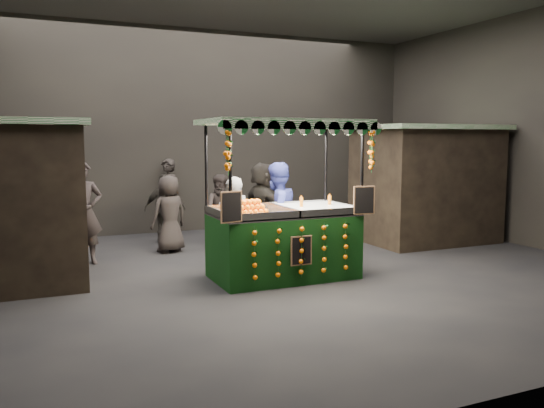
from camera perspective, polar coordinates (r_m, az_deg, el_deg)
name	(u,v)px	position (r m, az deg, el deg)	size (l,w,h in m)	color
ground	(273,274)	(9.54, 0.11, -7.19)	(12.00, 12.00, 0.00)	black
market_hall	(273,72)	(9.33, 0.11, 13.42)	(12.10, 10.10, 5.05)	black
neighbour_stall_right	(425,183)	(12.90, 15.53, 2.08)	(3.00, 2.20, 2.60)	black
juice_stall	(285,230)	(9.10, 1.34, -2.68)	(2.69, 1.58, 2.61)	black
vendor_grey	(234,222)	(9.89, -3.98, -1.88)	(0.67, 0.51, 1.64)	slate
vendor_blue	(276,214)	(10.00, 0.47, -1.07)	(1.12, 1.01, 1.88)	navy
shopper_0	(83,213)	(10.66, -18.91, -0.88)	(0.74, 0.52, 1.90)	#2B2423
shopper_1	(222,211)	(11.72, -5.17, -0.74)	(0.93, 0.84, 1.56)	#2C2524
shopper_2	(165,209)	(12.46, -10.99, -0.47)	(0.96, 0.60, 1.53)	black
shopper_3	(361,197)	(13.61, 9.21, 0.72)	(1.33, 1.08, 1.79)	#2E2825
shopper_4	(169,214)	(11.38, -10.55, -1.01)	(0.89, 0.72, 1.57)	black
shopper_5	(262,203)	(12.06, -1.00, 0.06)	(0.74, 1.72, 1.80)	#2E2925
shopper_6	(168,197)	(13.49, -10.67, 0.73)	(0.69, 0.79, 1.83)	black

